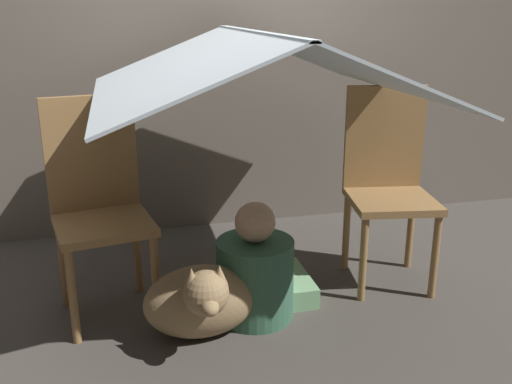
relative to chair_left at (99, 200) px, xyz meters
name	(u,v)px	position (x,y,z in m)	size (l,w,h in m)	color
ground_plane	(262,309)	(0.70, -0.20, -0.53)	(8.80, 8.80, 0.00)	#47423D
wall_back	(214,25)	(0.70, 0.97, 0.72)	(7.00, 0.05, 2.50)	#6B6056
chair_left	(99,200)	(0.00, 0.00, 0.00)	(0.47, 0.47, 0.98)	olive
chair_right	(388,179)	(1.40, 0.00, 0.00)	(0.46, 0.46, 0.98)	olive
sheet_canopy	(256,64)	(0.70, -0.08, 0.59)	(1.38, 1.51, 0.28)	silver
person_front	(255,272)	(0.66, -0.25, -0.31)	(0.35, 0.35, 0.55)	#38664C
dog	(201,300)	(0.39, -0.38, -0.35)	(0.48, 0.43, 0.41)	#9E7F56
floor_cushion	(261,287)	(0.73, -0.08, -0.48)	(0.47, 0.38, 0.10)	#7FB27F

